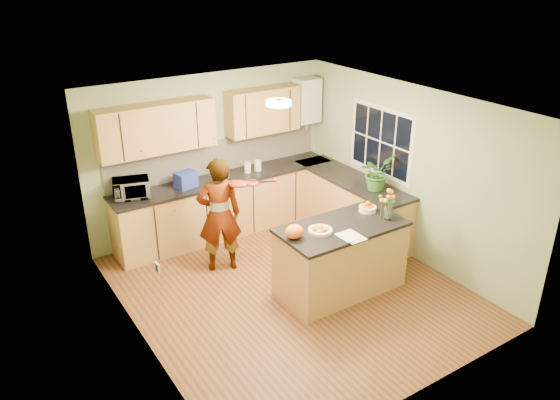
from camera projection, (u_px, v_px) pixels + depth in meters
floor at (291, 289)px, 7.26m from camera, size 4.50×4.50×0.00m
ceiling at (293, 105)px, 6.24m from camera, size 4.00×4.50×0.02m
wall_back at (211, 154)px, 8.48m from camera, size 4.00×0.02×2.50m
wall_front at (428, 289)px, 5.03m from camera, size 4.00×0.02×2.50m
wall_left at (135, 247)px, 5.76m from camera, size 0.02×4.50×2.50m
wall_right at (408, 172)px, 7.75m from camera, size 0.02×4.50×2.50m
back_counter at (228, 205)px, 8.61m from camera, size 3.64×0.62×0.94m
right_counter at (351, 206)px, 8.57m from camera, size 0.62×2.24×0.94m
splashback at (217, 156)px, 8.53m from camera, size 3.60×0.02×0.52m
upper_cabinets at (203, 120)px, 8.01m from camera, size 3.20×0.34×0.70m
boiler at (307, 100)px, 8.93m from camera, size 0.40×0.30×0.86m
window_right at (381, 141)px, 8.08m from camera, size 0.01×1.30×1.05m
light_switch at (157, 267)px, 5.29m from camera, size 0.02×0.09×0.09m
ceiling_lamp at (279, 103)px, 6.49m from camera, size 0.30×0.30×0.07m
peninsula_island at (341, 258)px, 7.09m from camera, size 1.65×0.85×0.95m
fruit_dish at (320, 229)px, 6.70m from camera, size 0.30×0.30×0.10m
orange_bowl at (368, 207)px, 7.26m from camera, size 0.23×0.23×0.14m
flower_vase at (389, 199)px, 6.94m from camera, size 0.23×0.23×0.43m
orange_bag at (294, 232)px, 6.55m from camera, size 0.29×0.27×0.17m
papers at (351, 236)px, 6.61m from camera, size 0.24×0.33×0.01m
violinist at (219, 215)px, 7.44m from camera, size 0.70×0.58×1.65m
violin at (239, 184)px, 7.17m from camera, size 0.70×0.61×0.17m
microwave at (131, 188)px, 7.66m from camera, size 0.57×0.46×0.27m
blue_box at (186, 180)px, 8.00m from camera, size 0.34×0.28×0.24m
kettle at (225, 170)px, 8.37m from camera, size 0.16×0.16×0.30m
jar_cream at (248, 167)px, 8.57m from camera, size 0.14×0.14×0.16m
jar_white at (258, 166)px, 8.64m from camera, size 0.14×0.14×0.17m
potted_plant at (377, 173)px, 7.87m from camera, size 0.56×0.52×0.52m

